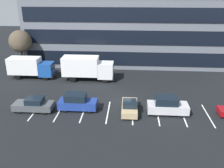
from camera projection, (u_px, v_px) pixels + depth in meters
name	position (u px, v px, depth m)	size (l,w,h in m)	color
ground_plane	(121.00, 100.00, 31.38)	(120.00, 120.00, 0.00)	black
office_building	(126.00, 13.00, 44.74)	(34.97, 11.26, 18.00)	slate
lot_markings	(120.00, 112.00, 28.37)	(19.74, 5.40, 0.01)	silver
box_truck_blue	(30.00, 67.00, 38.50)	(6.98, 2.31, 3.24)	#194799
box_truck_white	(87.00, 67.00, 37.51)	(7.79, 2.58, 3.61)	white
sedan_charcoal	(34.00, 105.00, 28.52)	(4.49, 1.88, 1.61)	#474C51
suv_navy	(77.00, 102.00, 28.69)	(4.40, 1.86, 1.99)	navy
suv_silver	(167.00, 106.00, 27.78)	(4.50, 1.91, 2.04)	silver
sedan_tan	(130.00, 107.00, 28.14)	(1.74, 4.16, 1.49)	tan
bare_tree	(20.00, 41.00, 40.63)	(3.65, 3.65, 6.85)	#473323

